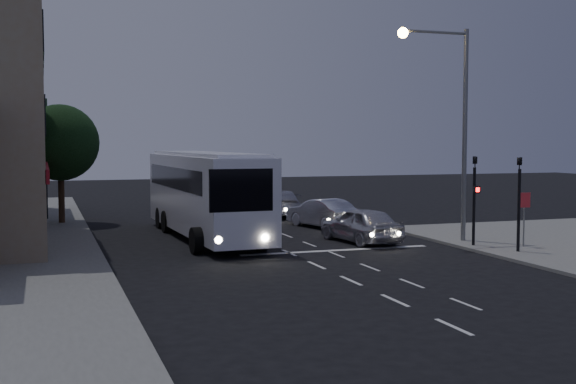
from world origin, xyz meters
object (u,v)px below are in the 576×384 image
object	(u,v)px
tour_bus	(205,192)
streetlight	(452,109)
traffic_signal_side	(519,192)
regulatory_sign	(525,210)
car_extra	(230,191)
car_sedan_a	(322,213)
street_tree	(60,139)
car_sedan_c	(251,195)
car_suv	(361,225)
car_sedan_b	(280,203)
traffic_signal_main	(475,189)

from	to	relation	value
tour_bus	streetlight	world-z (taller)	streetlight
tour_bus	traffic_signal_side	size ratio (longest dim) A/B	3.11
regulatory_sign	streetlight	distance (m)	5.18
car_extra	tour_bus	bearing A→B (deg)	59.01
car_sedan_a	street_tree	bearing A→B (deg)	-37.60
car_extra	car_sedan_c	bearing A→B (deg)	76.75
car_suv	car_sedan_b	world-z (taller)	car_suv
street_tree	car_sedan_a	bearing A→B (deg)	-24.31
car_sedan_b	traffic_signal_side	size ratio (longest dim) A/B	1.27
traffic_signal_side	car_sedan_a	bearing A→B (deg)	110.72
car_extra	traffic_signal_main	size ratio (longest dim) A/B	1.11
car_extra	streetlight	bearing A→B (deg)	84.52
car_sedan_a	car_sedan_b	xyz separation A→B (m)	(-0.20, 6.17, 0.02)
tour_bus	streetlight	bearing A→B (deg)	-30.48
car_suv	car_sedan_a	distance (m)	5.59
car_sedan_c	streetlight	size ratio (longest dim) A/B	0.66
tour_bus	regulatory_sign	bearing A→B (deg)	-35.58
car_sedan_b	traffic_signal_main	distance (m)	15.27
car_sedan_b	car_extra	size ratio (longest dim) A/B	1.15
car_suv	regulatory_sign	world-z (taller)	regulatory_sign
traffic_signal_main	car_sedan_b	bearing A→B (deg)	103.31
car_sedan_a	street_tree	size ratio (longest dim) A/B	0.72
car_extra	streetlight	size ratio (longest dim) A/B	0.51
traffic_signal_side	regulatory_sign	bearing A→B (deg)	43.92
car_sedan_c	car_extra	bearing A→B (deg)	-89.04
car_suv	car_sedan_c	bearing A→B (deg)	-97.99
traffic_signal_main	car_sedan_a	bearing A→B (deg)	111.00
car_sedan_c	traffic_signal_side	size ratio (longest dim) A/B	1.45
street_tree	car_extra	bearing A→B (deg)	43.84
car_sedan_c	traffic_signal_side	distance (m)	22.82
car_sedan_c	car_extra	size ratio (longest dim) A/B	1.31
traffic_signal_side	street_tree	distance (m)	23.24
traffic_signal_main	street_tree	size ratio (longest dim) A/B	0.66
car_suv	car_extra	world-z (taller)	car_suv
tour_bus	car_suv	size ratio (longest dim) A/B	2.80
traffic_signal_side	streetlight	distance (m)	4.84
tour_bus	street_tree	xyz separation A→B (m)	(-6.02, 7.71, 2.40)
regulatory_sign	street_tree	distance (m)	23.40
car_sedan_a	car_sedan_b	distance (m)	6.18
streetlight	street_tree	xyz separation A→B (m)	(-15.55, 12.82, -1.23)
traffic_signal_side	regulatory_sign	size ratio (longest dim) A/B	1.86
streetlight	tour_bus	bearing A→B (deg)	151.79
car_sedan_c	streetlight	world-z (taller)	streetlight
car_sedan_b	streetlight	xyz separation A→B (m)	(3.24, -13.35, 4.98)
regulatory_sign	streetlight	bearing A→B (deg)	128.75
traffic_signal_side	car_sedan_b	bearing A→B (deg)	104.06
car_sedan_c	traffic_signal_main	world-z (taller)	traffic_signal_main
car_sedan_c	car_extra	xyz separation A→B (m)	(-0.03, 5.49, -0.08)
car_extra	traffic_signal_side	size ratio (longest dim) A/B	1.11
car_sedan_b	car_extra	bearing A→B (deg)	-76.26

